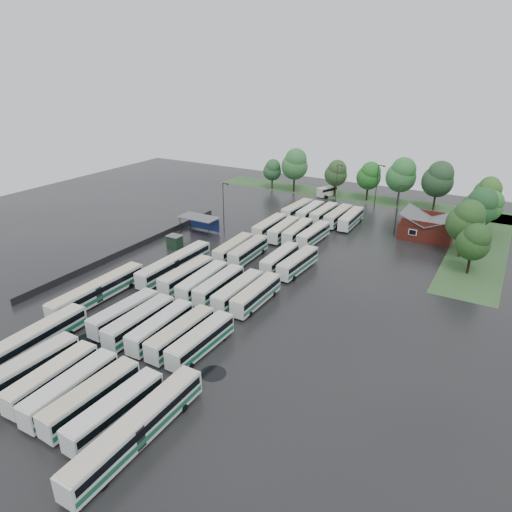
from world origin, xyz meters
The scene contains 61 objects.
ground centered at (0.00, 0.00, 0.00)m, with size 160.00×160.00×0.00m, color black.
brick_building centered at (24.00, 42.77, 1.87)m, with size 10.07×8.60×5.39m.
wash_shed centered at (-17.20, 22.02, 2.99)m, with size 8.20×4.20×3.58m.
utility_hut centered at (-16.20, 12.60, 1.32)m, with size 2.70×2.20×2.62m.
grass_strip_north centered at (2.00, 64.80, 0.01)m, with size 80.00×10.00×0.01m, color #2C5025.
grass_strip_east centered at (34.00, 42.80, 0.01)m, with size 10.00×50.00×0.01m, color #2C5025.
west_fence centered at (-22.20, 8.00, 0.60)m, with size 0.10×50.00×1.20m, color #2D2D30.
bus_r0c0 centered at (-4.59, -26.05, 1.71)m, with size 2.61×11.24×3.12m.
bus_r0c1 centered at (-1.09, -25.98, 1.66)m, with size 2.76×10.96×3.03m.
bus_r0c2 centered at (2.09, -26.14, 1.70)m, with size 2.66×11.15×3.09m.
bus_r0c3 centered at (5.01, -26.02, 1.69)m, with size 2.66×11.07×3.06m.
bus_r0c4 centered at (8.46, -26.16, 1.67)m, with size 2.72×11.00×3.04m.
bus_r1c0 centered at (-4.41, -12.14, 1.66)m, with size 2.71×10.91×3.01m.
bus_r1c1 centered at (-1.09, -12.73, 1.72)m, with size 2.47×11.23×3.12m.
bus_r1c2 centered at (2.13, -12.37, 1.66)m, with size 2.66×10.92×3.02m.
bus_r1c3 centered at (5.33, -12.26, 1.67)m, with size 2.48×10.95×3.04m.
bus_r1c4 centered at (8.36, -12.20, 1.65)m, with size 2.51×10.85×3.01m.
bus_r2c0 centered at (-4.54, 1.40, 1.71)m, with size 2.57×11.24×3.12m.
bus_r2c1 centered at (-1.02, 0.88, 1.71)m, with size 2.86×11.26×3.11m.
bus_r2c2 centered at (1.84, 1.16, 1.65)m, with size 2.46×10.82×3.00m.
bus_r2c3 centered at (5.37, 0.97, 1.67)m, with size 2.41×10.95×3.04m.
bus_r2c4 centered at (8.21, 1.39, 1.66)m, with size 2.35×10.88×3.03m.
bus_r3c0 centered at (-4.29, 14.70, 1.66)m, with size 2.75×10.94×3.02m.
bus_r3c1 centered at (-1.40, 15.13, 1.66)m, with size 2.62×10.88×3.01m.
bus_r3c3 centered at (5.13, 14.80, 1.64)m, with size 2.41×10.71×2.97m.
bus_r3c4 centered at (8.52, 14.78, 1.65)m, with size 2.81×10.88×3.00m.
bus_r4c0 centered at (-4.37, 28.58, 1.68)m, with size 2.45×11.03×3.06m.
bus_r4c1 centered at (-1.01, 28.30, 1.65)m, with size 2.75×10.87×3.00m.
bus_r4c2 centered at (1.88, 28.73, 1.64)m, with size 2.71×10.83×2.99m.
bus_r4c3 centered at (5.33, 28.74, 1.65)m, with size 2.62×10.82×2.99m.
bus_r5c0 centered at (-4.42, 41.83, 1.70)m, with size 2.89×11.23×3.10m.
bus_r5c1 centered at (-1.25, 41.89, 1.65)m, with size 2.43×10.79×3.00m.
bus_r5c2 centered at (1.92, 42.28, 1.66)m, with size 2.54×10.88×3.01m.
bus_r5c3 centered at (5.34, 42.09, 1.70)m, with size 2.59×11.17×3.10m.
bus_r5c4 centered at (8.38, 41.79, 1.68)m, with size 2.60×11.02×3.05m.
artic_bus_west_a centered at (-9.22, -23.33, 1.69)m, with size 2.89×16.48×3.05m.
artic_bus_west_b centered at (-9.02, 3.94, 1.71)m, with size 2.42×16.59×3.08m.
artic_bus_west_c centered at (-12.49, -9.39, 1.72)m, with size 2.52×16.71×3.10m.
artic_bus_east centered at (12.00, -26.85, 1.71)m, with size 2.44×16.59×3.08m.
minibus centered at (-5.23, 61.77, 1.38)m, with size 4.08×6.06×2.49m.
tree_north_0 centered at (-21.27, 61.16, 5.40)m, with size 5.07×5.07×8.40m.
tree_north_1 centered at (-14.68, 61.54, 7.64)m, with size 7.17×7.17×11.87m.
tree_north_2 centered at (-3.30, 62.65, 6.26)m, with size 5.88×5.88×9.73m.
tree_north_3 centered at (5.32, 63.10, 6.47)m, with size 6.08×6.08×10.07m.
tree_north_4 centered at (13.36, 62.63, 7.71)m, with size 7.23×7.23×11.98m.
tree_north_5 centered at (21.85, 62.42, 7.73)m, with size 7.25×7.25×12.01m.
tree_north_6 centered at (32.46, 63.72, 6.01)m, with size 5.65×5.65×9.35m.
tree_east_0 centered at (33.64, 28.46, 5.75)m, with size 5.40×5.40×8.95m.
tree_east_1 centered at (31.40, 35.35, 6.99)m, with size 6.56×6.56×10.87m.
tree_east_2 centered at (32.49, 45.59, 7.08)m, with size 6.65×6.65×11.02m.
tree_east_3 centered at (33.96, 51.92, 5.82)m, with size 5.46×5.46×9.04m.
tree_east_4 centered at (32.79, 60.83, 6.20)m, with size 5.82×5.82×9.64m.
lamp_post_ne centered at (18.15, 40.88, 6.16)m, with size 1.63×0.32×10.61m.
lamp_post_nw centered at (-13.61, 25.71, 5.96)m, with size 1.58×0.31×10.27m.
lamp_post_back_w centered at (-0.56, 56.15, 5.75)m, with size 1.52×0.30×9.90m.
lamp_post_back_e centered at (9.54, 55.72, 6.35)m, with size 1.68×0.33×10.93m.
puddle_0 centered at (-4.19, -17.32, 0.00)m, with size 6.44×6.44×0.01m, color black.
puddle_1 centered at (6.72, -23.82, 0.00)m, with size 4.55×4.55×0.01m, color black.
puddle_2 centered at (-8.95, -0.03, 0.00)m, with size 4.59×4.59×0.01m, color black.
puddle_3 centered at (4.13, -3.27, 0.00)m, with size 4.73×4.73×0.01m, color black.
puddle_4 centered at (12.05, -15.01, 0.00)m, with size 3.04×3.04×0.01m, color black.
Camera 1 is at (37.64, -49.34, 32.60)m, focal length 32.00 mm.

